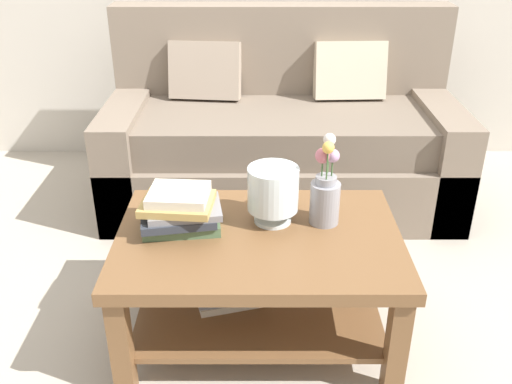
# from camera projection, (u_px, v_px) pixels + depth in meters

# --- Properties ---
(ground_plane) EXTENTS (10.00, 10.00, 0.00)m
(ground_plane) POSITION_uv_depth(u_px,v_px,m) (254.00, 288.00, 2.61)
(ground_plane) COLOR #ADA393
(couch) EXTENTS (1.93, 0.90, 1.06)m
(couch) POSITION_uv_depth(u_px,v_px,m) (279.00, 138.00, 3.27)
(couch) COLOR #7A6B5B
(couch) RESTS_ON ground
(coffee_table) EXTENTS (1.06, 0.73, 0.48)m
(coffee_table) POSITION_uv_depth(u_px,v_px,m) (255.00, 265.00, 2.18)
(coffee_table) COLOR brown
(coffee_table) RESTS_ON ground
(book_stack_main) EXTENTS (0.32, 0.25, 0.16)m
(book_stack_main) POSITION_uv_depth(u_px,v_px,m) (178.00, 211.00, 2.11)
(book_stack_main) COLOR #51704C
(book_stack_main) RESTS_ON coffee_table
(glass_hurricane_vase) EXTENTS (0.19, 0.19, 0.22)m
(glass_hurricane_vase) POSITION_uv_depth(u_px,v_px,m) (270.00, 190.00, 2.14)
(glass_hurricane_vase) COLOR silver
(glass_hurricane_vase) RESTS_ON coffee_table
(flower_pitcher) EXTENTS (0.11, 0.11, 0.35)m
(flower_pitcher) POSITION_uv_depth(u_px,v_px,m) (323.00, 192.00, 2.14)
(flower_pitcher) COLOR gray
(flower_pitcher) RESTS_ON coffee_table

